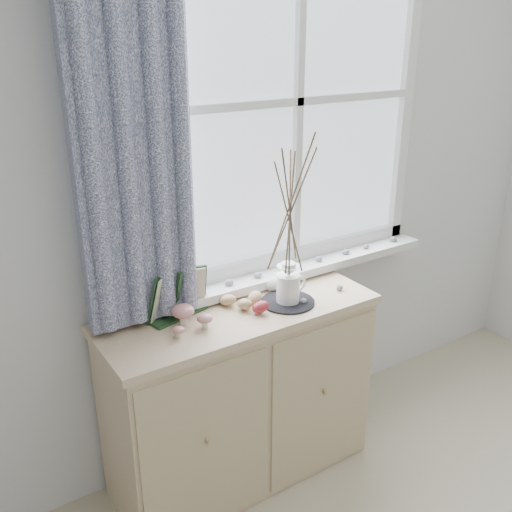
% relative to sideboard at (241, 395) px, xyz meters
% --- Properties ---
extents(sideboard, '(1.20, 0.45, 0.85)m').
position_rel_sideboard_xyz_m(sideboard, '(0.00, 0.00, 0.00)').
color(sideboard, beige).
rests_on(sideboard, ground).
extents(botanical_book, '(0.33, 0.20, 0.21)m').
position_rel_sideboard_xyz_m(botanical_book, '(-0.24, 0.08, 0.53)').
color(botanical_book, '#1E3E20').
rests_on(botanical_book, sideboard).
extents(toadstool_cluster, '(0.18, 0.15, 0.09)m').
position_rel_sideboard_xyz_m(toadstool_cluster, '(-0.25, -0.01, 0.47)').
color(toadstool_cluster, beige).
rests_on(toadstool_cluster, sideboard).
extents(wooden_eggs, '(0.17, 0.18, 0.07)m').
position_rel_sideboard_xyz_m(wooden_eggs, '(0.04, 0.00, 0.45)').
color(wooden_eggs, tan).
rests_on(wooden_eggs, sideboard).
extents(songbird_figurine, '(0.12, 0.07, 0.06)m').
position_rel_sideboard_xyz_m(songbird_figurine, '(0.23, 0.09, 0.45)').
color(songbird_figurine, beige).
rests_on(songbird_figurine, sideboard).
extents(crocheted_doily, '(0.23, 0.23, 0.01)m').
position_rel_sideboard_xyz_m(crocheted_doily, '(0.21, -0.05, 0.43)').
color(crocheted_doily, black).
rests_on(crocheted_doily, sideboard).
extents(twig_pitcher, '(0.27, 0.27, 0.75)m').
position_rel_sideboard_xyz_m(twig_pitcher, '(0.21, -0.05, 0.86)').
color(twig_pitcher, white).
rests_on(twig_pitcher, crocheted_doily).
extents(sideboard_pebbles, '(0.33, 0.23, 0.02)m').
position_rel_sideboard_xyz_m(sideboard_pebbles, '(0.30, 0.00, 0.44)').
color(sideboard_pebbles, gray).
rests_on(sideboard_pebbles, sideboard).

